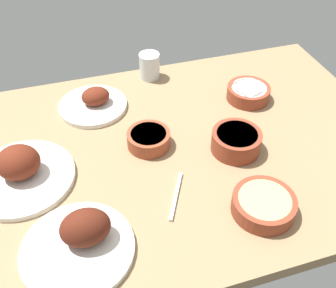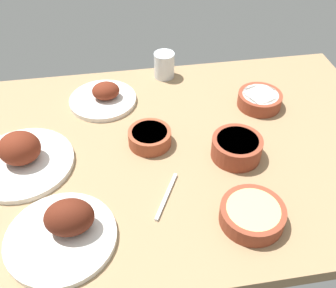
# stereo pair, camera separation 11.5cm
# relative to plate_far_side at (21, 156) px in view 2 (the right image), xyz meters

# --- Properties ---
(dining_table) EXTENTS (1.40, 0.90, 0.04)m
(dining_table) POSITION_rel_plate_far_side_xyz_m (0.41, -0.00, -0.05)
(dining_table) COLOR #937551
(dining_table) RESTS_ON ground
(plate_far_side) EXTENTS (0.29, 0.29, 0.11)m
(plate_far_side) POSITION_rel_plate_far_side_xyz_m (0.00, 0.00, 0.00)
(plate_far_side) COLOR silver
(plate_far_side) RESTS_ON dining_table
(plate_near_viewer) EXTENTS (0.26, 0.26, 0.10)m
(plate_near_viewer) POSITION_rel_plate_far_side_xyz_m (0.13, -0.26, -0.00)
(plate_near_viewer) COLOR silver
(plate_near_viewer) RESTS_ON dining_table
(plate_center_main) EXTENTS (0.22, 0.22, 0.07)m
(plate_center_main) POSITION_rel_plate_far_side_xyz_m (0.24, 0.26, -0.01)
(plate_center_main) COLOR silver
(plate_center_main) RESTS_ON dining_table
(bowl_pasta) EXTENTS (0.16, 0.16, 0.05)m
(bowl_pasta) POSITION_rel_plate_far_side_xyz_m (0.58, -0.29, -0.01)
(bowl_pasta) COLOR brown
(bowl_pasta) RESTS_ON dining_table
(bowl_cream) EXTENTS (0.14, 0.14, 0.05)m
(bowl_cream) POSITION_rel_plate_far_side_xyz_m (0.75, 0.16, -0.01)
(bowl_cream) COLOR brown
(bowl_cream) RESTS_ON dining_table
(bowl_potatoes) EXTENTS (0.13, 0.13, 0.05)m
(bowl_potatoes) POSITION_rel_plate_far_side_xyz_m (0.36, 0.03, -0.01)
(bowl_potatoes) COLOR brown
(bowl_potatoes) RESTS_ON dining_table
(bowl_onions) EXTENTS (0.14, 0.14, 0.06)m
(bowl_onions) POSITION_rel_plate_far_side_xyz_m (0.60, -0.06, 0.00)
(bowl_onions) COLOR brown
(bowl_onions) RESTS_ON dining_table
(water_tumbler) EXTENTS (0.07, 0.07, 0.09)m
(water_tumbler) POSITION_rel_plate_far_side_xyz_m (0.46, 0.39, 0.02)
(water_tumbler) COLOR silver
(water_tumbler) RESTS_ON dining_table
(fork_loose) EXTENTS (0.08, 0.15, 0.01)m
(fork_loose) POSITION_rel_plate_far_side_xyz_m (0.38, -0.18, -0.03)
(fork_loose) COLOR silver
(fork_loose) RESTS_ON dining_table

